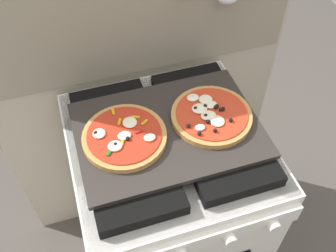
{
  "coord_description": "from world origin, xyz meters",
  "views": [
    {
      "loc": [
        -0.22,
        -0.7,
        1.77
      ],
      "look_at": [
        0.0,
        0.0,
        0.93
      ],
      "focal_mm": 41.0,
      "sensor_mm": 36.0,
      "label": 1
    }
  ],
  "objects_px": {
    "stove": "(168,207)",
    "baking_tray": "(168,130)",
    "pizza_left": "(124,137)",
    "pizza_right": "(211,116)"
  },
  "relations": [
    {
      "from": "baking_tray",
      "to": "pizza_right",
      "type": "xyz_separation_m",
      "value": [
        0.14,
        -0.0,
        0.02
      ]
    },
    {
      "from": "baking_tray",
      "to": "pizza_left",
      "type": "height_order",
      "value": "pizza_left"
    },
    {
      "from": "stove",
      "to": "baking_tray",
      "type": "height_order",
      "value": "baking_tray"
    },
    {
      "from": "baking_tray",
      "to": "pizza_right",
      "type": "bearing_deg",
      "value": -1.26
    },
    {
      "from": "stove",
      "to": "baking_tray",
      "type": "bearing_deg",
      "value": 90.0
    },
    {
      "from": "baking_tray",
      "to": "pizza_left",
      "type": "relative_size",
      "value": 2.22
    },
    {
      "from": "pizza_left",
      "to": "pizza_right",
      "type": "xyz_separation_m",
      "value": [
        0.27,
        -0.0,
        0.0
      ]
    },
    {
      "from": "pizza_right",
      "to": "pizza_left",
      "type": "bearing_deg",
      "value": 179.71
    },
    {
      "from": "baking_tray",
      "to": "pizza_right",
      "type": "distance_m",
      "value": 0.14
    },
    {
      "from": "stove",
      "to": "baking_tray",
      "type": "xyz_separation_m",
      "value": [
        0.0,
        0.0,
        0.46
      ]
    }
  ]
}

